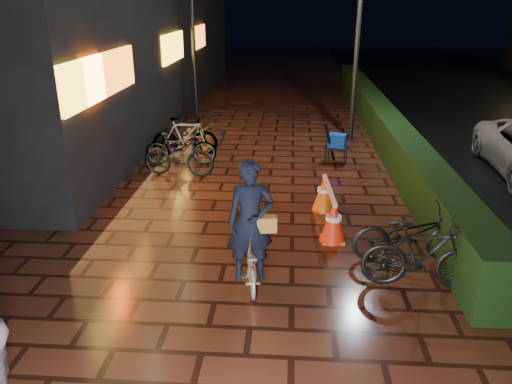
{
  "coord_description": "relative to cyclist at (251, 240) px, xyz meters",
  "views": [
    {
      "loc": [
        0.48,
        -7.74,
        4.1
      ],
      "look_at": [
        -0.07,
        -0.05,
        1.1
      ],
      "focal_mm": 35.0,
      "sensor_mm": 36.0,
      "label": 1
    }
  ],
  "objects": [
    {
      "name": "ground",
      "position": [
        0.08,
        1.11,
        -0.74
      ],
      "size": [
        80.0,
        80.0,
        0.0
      ],
      "primitive_type": "plane",
      "color": "#381911",
      "rests_on": "ground"
    },
    {
      "name": "hedge",
      "position": [
        3.38,
        9.11,
        -0.24
      ],
      "size": [
        0.7,
        20.0,
        1.0
      ],
      "primitive_type": "cube",
      "color": "black",
      "rests_on": "ground"
    },
    {
      "name": "lamp_post_hedge",
      "position": [
        2.41,
        8.53,
        2.12
      ],
      "size": [
        0.5,
        0.15,
        5.21
      ],
      "color": "black",
      "rests_on": "ground"
    },
    {
      "name": "lamp_post_sf",
      "position": [
        -2.88,
        11.1,
        2.16
      ],
      "size": [
        0.51,
        0.16,
        5.28
      ],
      "color": "black",
      "rests_on": "ground"
    },
    {
      "name": "cyclist",
      "position": [
        0.0,
        0.0,
        0.0
      ],
      "size": [
        0.76,
        1.45,
        2.0
      ],
      "color": "silver",
      "rests_on": "ground"
    },
    {
      "name": "traffic_barrier",
      "position": [
        1.32,
        2.26,
        -0.37
      ],
      "size": [
        0.56,
        1.88,
        0.76
      ],
      "color": "red",
      "rests_on": "ground"
    },
    {
      "name": "cart_assembly",
      "position": [
        1.76,
        6.13,
        -0.16
      ],
      "size": [
        0.75,
        0.64,
        1.14
      ],
      "color": "black",
      "rests_on": "ground"
    },
    {
      "name": "parked_bikes_storefront",
      "position": [
        -2.28,
        6.21,
        -0.23
      ],
      "size": [
        2.02,
        3.37,
        1.08
      ],
      "color": "black",
      "rests_on": "ground"
    },
    {
      "name": "parked_bikes_hedge",
      "position": [
        2.55,
        0.53,
        -0.23
      ],
      "size": [
        1.89,
        1.53,
        1.08
      ],
      "color": "black",
      "rests_on": "ground"
    }
  ]
}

